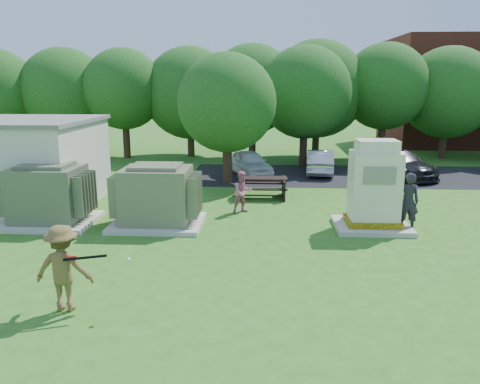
# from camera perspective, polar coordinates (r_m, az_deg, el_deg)

# --- Properties ---
(ground) EXTENTS (120.00, 120.00, 0.00)m
(ground) POSITION_cam_1_polar(r_m,az_deg,el_deg) (11.49, -1.06, -10.94)
(ground) COLOR #2D6619
(ground) RESTS_ON ground
(parking_strip) EXTENTS (20.00, 6.00, 0.01)m
(parking_strip) POSITION_cam_1_polar(r_m,az_deg,el_deg) (25.20, 17.29, 1.88)
(parking_strip) COLOR #232326
(parking_strip) RESTS_ON ground
(transformer_left) EXTENTS (3.00, 2.40, 2.07)m
(transformer_left) POSITION_cam_1_polar(r_m,az_deg,el_deg) (17.03, -22.31, -0.44)
(transformer_left) COLOR beige
(transformer_left) RESTS_ON ground
(transformer_right) EXTENTS (3.00, 2.40, 2.07)m
(transformer_right) POSITION_cam_1_polar(r_m,az_deg,el_deg) (15.82, -10.09, -0.63)
(transformer_right) COLOR beige
(transformer_right) RESTS_ON ground
(generator_cabinet) EXTENTS (2.40, 1.97, 2.93)m
(generator_cabinet) POSITION_cam_1_polar(r_m,az_deg,el_deg) (15.76, 16.01, 0.17)
(generator_cabinet) COLOR beige
(generator_cabinet) RESTS_ON ground
(picnic_table) EXTENTS (1.99, 1.49, 0.85)m
(picnic_table) POSITION_cam_1_polar(r_m,az_deg,el_deg) (19.49, 2.82, 0.86)
(picnic_table) COLOR black
(picnic_table) RESTS_ON ground
(batter) EXTENTS (1.21, 0.70, 1.86)m
(batter) POSITION_cam_1_polar(r_m,az_deg,el_deg) (10.52, -20.73, -8.67)
(batter) COLOR brown
(batter) RESTS_ON ground
(person_by_generator) EXTENTS (0.72, 0.49, 1.92)m
(person_by_generator) POSITION_cam_1_polar(r_m,az_deg,el_deg) (15.96, 19.79, -1.13)
(person_by_generator) COLOR black
(person_by_generator) RESTS_ON ground
(person_at_picnic) EXTENTS (0.94, 0.86, 1.55)m
(person_at_picnic) POSITION_cam_1_polar(r_m,az_deg,el_deg) (17.14, 0.31, -0.01)
(person_at_picnic) COLOR #C06585
(person_at_picnic) RESTS_ON ground
(car_white) EXTENTS (2.83, 4.03, 1.27)m
(car_white) POSITION_cam_1_polar(r_m,az_deg,el_deg) (24.22, 1.17, 3.56)
(car_white) COLOR white
(car_white) RESTS_ON ground
(car_silver_a) EXTENTS (1.73, 3.96, 1.26)m
(car_silver_a) POSITION_cam_1_polar(r_m,az_deg,el_deg) (24.99, 9.73, 3.66)
(car_silver_a) COLOR #A1A1A6
(car_silver_a) RESTS_ON ground
(car_dark) EXTENTS (3.59, 5.20, 1.40)m
(car_dark) POSITION_cam_1_polar(r_m,az_deg,el_deg) (25.13, 18.65, 3.37)
(car_dark) COLOR black
(car_dark) RESTS_ON ground
(batting_equipment) EXTENTS (1.32, 0.34, 0.13)m
(batting_equipment) POSITION_cam_1_polar(r_m,az_deg,el_deg) (10.09, -17.87, -7.68)
(batting_equipment) COLOR black
(batting_equipment) RESTS_ON ground
(tree_row) EXTENTS (41.30, 13.30, 7.30)m
(tree_row) POSITION_cam_1_polar(r_m,az_deg,el_deg) (28.98, 5.06, 12.09)
(tree_row) COLOR #47301E
(tree_row) RESTS_ON ground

